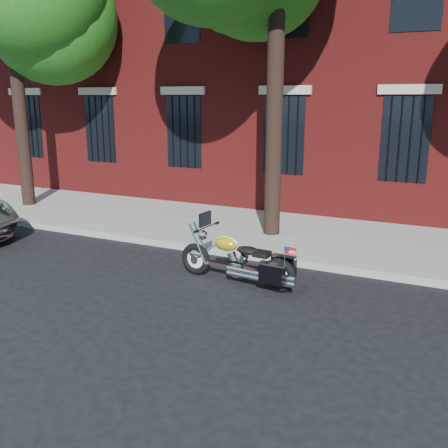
% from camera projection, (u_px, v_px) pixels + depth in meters
% --- Properties ---
extents(ground, '(120.00, 120.00, 0.00)m').
position_uv_depth(ground, '(191.00, 276.00, 9.12)').
color(ground, black).
rests_on(ground, ground).
extents(curb, '(40.00, 0.16, 0.15)m').
position_uv_depth(curb, '(223.00, 252.00, 10.31)').
color(curb, gray).
rests_on(curb, ground).
extents(sidewalk, '(40.00, 3.60, 0.15)m').
position_uv_depth(sidewalk, '(257.00, 230.00, 11.96)').
color(sidewalk, gray).
rests_on(sidewalk, ground).
extents(building, '(26.00, 10.08, 12.00)m').
position_uv_depth(building, '(336.00, 9.00, 16.44)').
color(building, maroon).
rests_on(building, ground).
extents(motorcycle, '(2.34, 0.80, 1.20)m').
position_uv_depth(motorcycle, '(241.00, 262.00, 8.63)').
color(motorcycle, black).
rests_on(motorcycle, ground).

